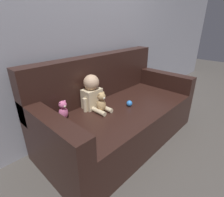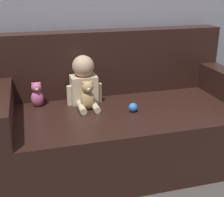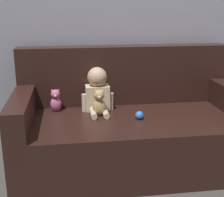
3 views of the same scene
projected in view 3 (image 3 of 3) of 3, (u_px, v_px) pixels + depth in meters
name	position (u px, v px, depth m)	size (l,w,h in m)	color
ground_plane	(131.00, 165.00, 2.79)	(12.00, 12.00, 0.00)	#4C4742
wall_back	(121.00, 13.00, 2.95)	(8.00, 0.05, 2.60)	#93939E
couch	(130.00, 127.00, 2.75)	(1.96, 0.96, 1.01)	black
person_baby	(97.00, 91.00, 2.75)	(0.28, 0.34, 0.39)	beige
teddy_bear_brown	(99.00, 104.00, 2.63)	(0.13, 0.10, 0.23)	tan
plush_toy_side	(56.00, 101.00, 2.74)	(0.10, 0.09, 0.20)	#DB6699
toy_ball	(139.00, 115.00, 2.57)	(0.07, 0.07, 0.07)	#337FDB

